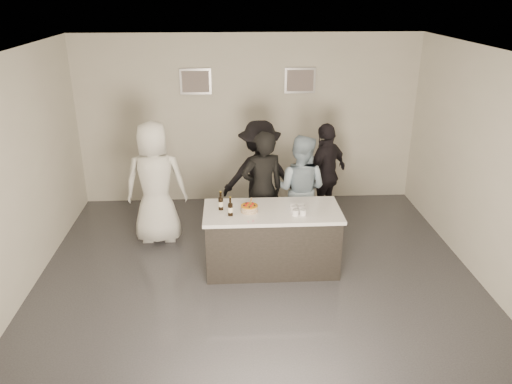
% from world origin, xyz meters
% --- Properties ---
extents(floor, '(6.00, 6.00, 0.00)m').
position_xyz_m(floor, '(0.00, 0.00, 0.00)').
color(floor, '#3D3D42').
rests_on(floor, ground).
extents(ceiling, '(6.00, 6.00, 0.00)m').
position_xyz_m(ceiling, '(0.00, 0.00, 3.00)').
color(ceiling, white).
extents(wall_back, '(6.00, 0.04, 3.00)m').
position_xyz_m(wall_back, '(0.00, 3.00, 1.50)').
color(wall_back, silver).
rests_on(wall_back, ground).
extents(wall_front, '(6.00, 0.04, 3.00)m').
position_xyz_m(wall_front, '(0.00, -3.00, 1.50)').
color(wall_front, silver).
rests_on(wall_front, ground).
extents(wall_left, '(0.04, 6.00, 3.00)m').
position_xyz_m(wall_left, '(-3.00, 0.00, 1.50)').
color(wall_left, silver).
rests_on(wall_left, ground).
extents(wall_right, '(0.04, 6.00, 3.00)m').
position_xyz_m(wall_right, '(3.00, 0.00, 1.50)').
color(wall_right, silver).
rests_on(wall_right, ground).
extents(picture_left, '(0.54, 0.04, 0.44)m').
position_xyz_m(picture_left, '(-0.90, 2.97, 2.20)').
color(picture_left, '#B2B2B7').
rests_on(picture_left, wall_back).
extents(picture_right, '(0.54, 0.04, 0.44)m').
position_xyz_m(picture_right, '(0.90, 2.97, 2.20)').
color(picture_right, '#B2B2B7').
rests_on(picture_right, wall_back).
extents(bar_counter, '(1.86, 0.86, 0.90)m').
position_xyz_m(bar_counter, '(0.22, 0.46, 0.45)').
color(bar_counter, white).
rests_on(bar_counter, ground).
extents(cake, '(0.23, 0.23, 0.08)m').
position_xyz_m(cake, '(-0.09, 0.42, 0.94)').
color(cake, orange).
rests_on(cake, bar_counter).
extents(beer_bottle_a, '(0.07, 0.07, 0.26)m').
position_xyz_m(beer_bottle_a, '(-0.48, 0.51, 1.03)').
color(beer_bottle_a, black).
rests_on(beer_bottle_a, bar_counter).
extents(beer_bottle_b, '(0.07, 0.07, 0.26)m').
position_xyz_m(beer_bottle_b, '(-0.35, 0.31, 1.03)').
color(beer_bottle_b, black).
rests_on(beer_bottle_b, bar_counter).
extents(tumbler_cluster, '(0.19, 0.30, 0.08)m').
position_xyz_m(tumbler_cluster, '(0.56, 0.38, 0.94)').
color(tumbler_cluster, orange).
rests_on(tumbler_cluster, bar_counter).
extents(candles, '(0.24, 0.08, 0.01)m').
position_xyz_m(candles, '(-0.03, 0.12, 0.90)').
color(candles, pink).
rests_on(candles, bar_counter).
extents(person_main_black, '(0.75, 0.60, 1.80)m').
position_xyz_m(person_main_black, '(0.13, 1.17, 0.90)').
color(person_main_black, black).
rests_on(person_main_black, ground).
extents(person_main_blue, '(1.02, 0.93, 1.70)m').
position_xyz_m(person_main_blue, '(0.72, 1.31, 0.85)').
color(person_main_blue, '#94ADC1').
rests_on(person_main_blue, ground).
extents(person_guest_left, '(0.94, 0.62, 1.91)m').
position_xyz_m(person_guest_left, '(-1.47, 1.41, 0.95)').
color(person_guest_left, white).
rests_on(person_guest_left, ground).
extents(person_guest_right, '(1.01, 1.00, 1.71)m').
position_xyz_m(person_guest_right, '(1.22, 1.90, 0.86)').
color(person_guest_right, black).
rests_on(person_guest_right, ground).
extents(person_guest_back, '(1.21, 0.76, 1.80)m').
position_xyz_m(person_guest_back, '(0.13, 1.77, 0.90)').
color(person_guest_back, black).
rests_on(person_guest_back, ground).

